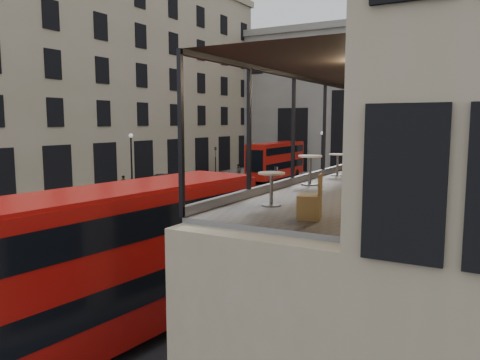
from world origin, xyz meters
The scene contains 30 objects.
ground centered at (0.00, 0.00, 0.00)m, with size 140.00×140.00×0.00m, color black.
host_frontage centered at (6.50, 0.00, 2.25)m, with size 3.00×11.00×4.50m, color #BBA68C.
cafe_floor centered at (6.50, 0.00, 4.55)m, with size 3.00×10.00×0.10m, color slate.
building_left centered at (-26.96, 20.00, 11.38)m, with size 14.60×50.60×22.00m.
gateway centered at (-5.00, 47.99, 9.39)m, with size 35.00×10.60×18.00m.
pavement_far centered at (-6.00, 38.00, 0.06)m, with size 40.00×12.00×0.12m, color slate.
pavement_left centered at (-22.00, 12.00, 0.06)m, with size 8.00×48.00×0.12m, color slate.
traffic_light_near centered at (-1.00, 12.00, 2.42)m, with size 0.16×0.20×3.80m.
traffic_light_far centered at (-15.00, 28.00, 2.42)m, with size 0.16×0.20×3.80m.
street_lamp_a centered at (-17.00, 18.00, 2.39)m, with size 0.36×0.36×5.33m.
street_lamp_b centered at (-6.00, 34.00, 2.39)m, with size 0.36×0.36×5.33m.
bus_near centered at (0.50, -2.51, 2.50)m, with size 3.80×11.36×4.45m.
bus_far centered at (-11.43, 34.75, 2.28)m, with size 2.41×10.17×4.05m.
car_a centered at (-4.18, 17.68, 0.79)m, with size 1.87×4.66×1.59m, color gray.
car_b centered at (-5.26, 26.86, 0.76)m, with size 1.60×4.59×1.51m, color #AA0B0A.
car_c centered at (-17.00, 22.31, 0.79)m, with size 2.22×5.47×1.59m, color black.
bicycle centered at (-5.19, 13.13, 0.46)m, with size 0.62×1.76×0.93m, color gray.
cyclist centered at (-3.28, 17.38, 0.80)m, with size 0.59×0.38×1.60m, color #BBDE17.
pedestrian_a centered at (-15.55, 33.75, 0.79)m, with size 0.76×0.60×1.57m, color gray.
pedestrian_b centered at (-5.26, 28.16, 0.76)m, with size 0.98×0.57×1.52m, color gray.
pedestrian_c centered at (-5.27, 32.35, 0.82)m, with size 0.96×0.40×1.64m, color gray.
pedestrian_d centered at (5.43, 34.56, 0.97)m, with size 0.94×0.61×1.93m, color gray.
pedestrian_e centered at (-19.00, 19.05, 0.80)m, with size 0.58×0.38×1.60m, color gray.
cafe_table_near centered at (5.88, -3.19, 5.05)m, with size 0.54×0.54×0.67m.
cafe_table_mid centered at (5.44, 0.14, 5.12)m, with size 0.63×0.63×0.79m.
cafe_table_far centered at (5.41, 2.63, 5.05)m, with size 0.55×0.55×0.68m.
cafe_chair_a centered at (7.02, -4.04, 4.84)m, with size 0.47×0.47×0.79m.
cafe_chair_b centered at (7.67, -0.83, 4.86)m, with size 0.46×0.46×0.87m.
cafe_chair_c centered at (7.34, -0.27, 4.85)m, with size 0.47×0.47×0.82m.
cafe_chair_d centered at (7.67, 2.45, 4.89)m, with size 0.53×0.53×0.94m.
Camera 1 is at (9.82, -11.57, 6.27)m, focal length 35.00 mm.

